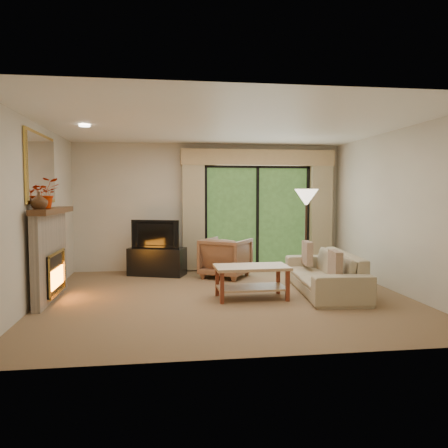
{
  "coord_description": "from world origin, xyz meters",
  "views": [
    {
      "loc": [
        -0.93,
        -6.53,
        1.58
      ],
      "look_at": [
        0.0,
        0.3,
        1.1
      ],
      "focal_mm": 35.0,
      "sensor_mm": 36.0,
      "label": 1
    }
  ],
  "objects": [
    {
      "name": "wall_back",
      "position": [
        0.0,
        2.5,
        1.3
      ],
      "size": [
        5.0,
        0.0,
        5.0
      ],
      "primitive_type": "plane",
      "rotation": [
        1.57,
        0.0,
        0.0
      ],
      "color": "beige",
      "rests_on": "ground"
    },
    {
      "name": "cornice",
      "position": [
        1.0,
        2.36,
        2.32
      ],
      "size": [
        3.2,
        0.24,
        0.32
      ],
      "primitive_type": "cube",
      "color": "tan",
      "rests_on": "wall_back"
    },
    {
      "name": "wall_left",
      "position": [
        -2.75,
        0.0,
        1.3
      ],
      "size": [
        0.0,
        5.0,
        5.0
      ],
      "primitive_type": "plane",
      "rotation": [
        1.57,
        0.0,
        1.57
      ],
      "color": "beige",
      "rests_on": "ground"
    },
    {
      "name": "pillow_far",
      "position": [
        1.53,
        0.76,
        0.54
      ],
      "size": [
        0.14,
        0.42,
        0.41
      ],
      "primitive_type": "cube",
      "rotation": [
        0.0,
        0.0,
        -0.09
      ],
      "color": "brown",
      "rests_on": "sofa"
    },
    {
      "name": "mirror",
      "position": [
        -2.71,
        0.2,
        1.95
      ],
      "size": [
        0.07,
        1.45,
        1.02
      ],
      "primitive_type": null,
      "color": "gold",
      "rests_on": "wall_left"
    },
    {
      "name": "media_console",
      "position": [
        -1.08,
        1.95,
        0.27
      ],
      "size": [
        1.16,
        0.81,
        0.53
      ],
      "primitive_type": "cube",
      "rotation": [
        0.0,
        0.0,
        -0.34
      ],
      "color": "black",
      "rests_on": "floor"
    },
    {
      "name": "floor",
      "position": [
        0.0,
        0.0,
        0.0
      ],
      "size": [
        5.5,
        5.5,
        0.0
      ],
      "primitive_type": "plane",
      "color": "#846546",
      "rests_on": "ground"
    },
    {
      "name": "fireplace",
      "position": [
        -2.63,
        0.2,
        0.69
      ],
      "size": [
        0.24,
        1.7,
        1.37
      ],
      "primitive_type": null,
      "color": "gray",
      "rests_on": "floor"
    },
    {
      "name": "ceiling",
      "position": [
        0.0,
        0.0,
        2.6
      ],
      "size": [
        5.5,
        5.5,
        0.0
      ],
      "primitive_type": "plane",
      "rotation": [
        3.14,
        0.0,
        0.0
      ],
      "color": "white",
      "rests_on": "ground"
    },
    {
      "name": "vase",
      "position": [
        -2.61,
        -0.36,
        1.49
      ],
      "size": [
        0.29,
        0.29,
        0.24
      ],
      "primitive_type": "imported",
      "rotation": [
        0.0,
        0.0,
        -0.32
      ],
      "color": "#4A2D18",
      "rests_on": "fireplace"
    },
    {
      "name": "branches",
      "position": [
        -2.61,
        -0.04,
        1.58
      ],
      "size": [
        0.47,
        0.44,
        0.43
      ],
      "primitive_type": "imported",
      "rotation": [
        0.0,
        0.0,
        0.33
      ],
      "color": "#B12603",
      "rests_on": "fireplace"
    },
    {
      "name": "curtain_left",
      "position": [
        -0.35,
        2.34,
        1.2
      ],
      "size": [
        0.45,
        0.18,
        2.35
      ],
      "primitive_type": "cube",
      "color": "tan",
      "rests_on": "floor"
    },
    {
      "name": "wall_right",
      "position": [
        2.75,
        0.0,
        1.3
      ],
      "size": [
        0.0,
        5.0,
        5.0
      ],
      "primitive_type": "plane",
      "rotation": [
        1.57,
        0.0,
        -1.57
      ],
      "color": "beige",
      "rests_on": "ground"
    },
    {
      "name": "armchair",
      "position": [
        0.21,
        1.57,
        0.38
      ],
      "size": [
        1.12,
        1.13,
        0.75
      ],
      "primitive_type": "imported",
      "rotation": [
        0.0,
        0.0,
        2.57
      ],
      "color": "brown",
      "rests_on": "floor"
    },
    {
      "name": "pillow_near",
      "position": [
        1.53,
        -0.49,
        0.54
      ],
      "size": [
        0.14,
        0.41,
        0.41
      ],
      "primitive_type": "cube",
      "rotation": [
        0.0,
        0.0,
        -0.09
      ],
      "color": "brown",
      "rests_on": "sofa"
    },
    {
      "name": "wall_front",
      "position": [
        0.0,
        -2.5,
        1.3
      ],
      "size": [
        5.0,
        0.0,
        5.0
      ],
      "primitive_type": "plane",
      "rotation": [
        -1.57,
        0.0,
        0.0
      ],
      "color": "beige",
      "rests_on": "ground"
    },
    {
      "name": "floor_lamp",
      "position": [
        1.71,
        1.38,
        0.83
      ],
      "size": [
        0.48,
        0.48,
        1.67
      ],
      "primitive_type": null,
      "rotation": [
        0.0,
        0.0,
        0.09
      ],
      "color": "#FFEBCA",
      "rests_on": "floor"
    },
    {
      "name": "sofa",
      "position": [
        1.61,
        0.14,
        0.32
      ],
      "size": [
        1.04,
        2.25,
        0.64
      ],
      "primitive_type": "imported",
      "rotation": [
        0.0,
        0.0,
        -1.66
      ],
      "color": "tan",
      "rests_on": "floor"
    },
    {
      "name": "sliding_door",
      "position": [
        1.0,
        2.45,
        1.1
      ],
      "size": [
        2.26,
        0.1,
        2.16
      ],
      "primitive_type": null,
      "color": "black",
      "rests_on": "floor"
    },
    {
      "name": "curtain_right",
      "position": [
        2.35,
        2.34,
        1.2
      ],
      "size": [
        0.45,
        0.18,
        2.35
      ],
      "primitive_type": "cube",
      "color": "tan",
      "rests_on": "floor"
    },
    {
      "name": "tv",
      "position": [
        -1.08,
        1.95,
        0.81
      ],
      "size": [
        0.94,
        0.43,
        0.55
      ],
      "primitive_type": "imported",
      "rotation": [
        0.0,
        0.0,
        -0.34
      ],
      "color": "black",
      "rests_on": "media_console"
    },
    {
      "name": "coffee_table",
      "position": [
        0.36,
        -0.15,
        0.25
      ],
      "size": [
        1.12,
        0.63,
        0.5
      ],
      "primitive_type": null,
      "rotation": [
        0.0,
        0.0,
        0.02
      ],
      "color": "tan",
      "rests_on": "floor"
    }
  ]
}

